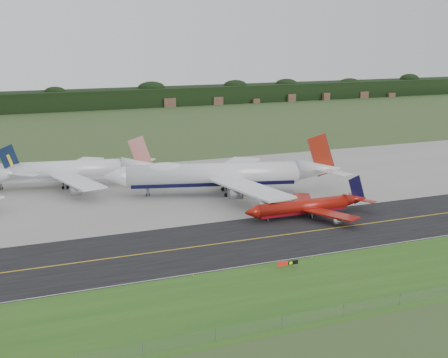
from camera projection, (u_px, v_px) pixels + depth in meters
ground at (257, 233)px, 154.39m from camera, size 600.00×600.00×0.00m
grass_verge at (333, 284)px, 122.86m from camera, size 400.00×30.00×0.01m
taxiway at (264, 237)px, 150.79m from camera, size 400.00×32.00×0.02m
apron at (190, 187)px, 200.34m from camera, size 400.00×78.00×0.01m
taxiway_centreline at (264, 237)px, 150.78m from camera, size 400.00×0.40×0.00m
taxiway_edge_line at (295, 258)px, 136.82m from camera, size 400.00×0.25×0.00m
perimeter_fence at (372, 305)px, 110.90m from camera, size 320.00×0.10×320.00m
horizon_treeline at (76, 101)px, 399.76m from camera, size 700.00×25.00×12.00m
jet_ba_747 at (222, 174)px, 189.86m from camera, size 71.99×58.48×18.33m
jet_red_737 at (308, 206)px, 167.81m from camera, size 36.90×30.23×10.00m
jet_star_tail at (64, 171)px, 199.04m from camera, size 59.56×49.22×15.75m
taxiway_sign at (288, 263)px, 130.98m from camera, size 4.65×0.31×1.55m
edge_marker_left at (193, 275)px, 126.99m from camera, size 0.16×0.16×0.50m
edge_marker_center at (312, 257)px, 137.22m from camera, size 0.16×0.16×0.50m
edge_marker_right at (407, 242)px, 146.65m from camera, size 0.16×0.16×0.50m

